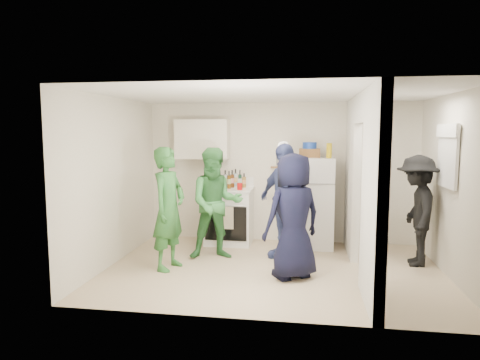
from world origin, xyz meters
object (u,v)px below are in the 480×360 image
stove (229,216)px  person_nook (417,210)px  wicker_basket (309,153)px  person_green_left (169,208)px  person_green_center (216,204)px  yellow_cup_stack_top (329,151)px  person_navy (293,216)px  blue_bowl (310,145)px  fridge (315,203)px  person_denim (284,201)px

stove → person_nook: 3.10m
wicker_basket → person_green_left: bearing=-142.1°
wicker_basket → person_green_center: size_ratio=0.20×
yellow_cup_stack_top → person_green_center: bearing=-155.4°
person_green_left → person_navy: bearing=-79.7°
blue_bowl → person_green_left: 2.68m
fridge → person_green_center: size_ratio=0.89×
yellow_cup_stack_top → person_green_center: 2.09m
blue_bowl → person_nook: size_ratio=0.15×
fridge → person_denim: person_denim is taller
person_green_left → person_nook: size_ratio=1.07×
stove → blue_bowl: bearing=0.8°
stove → person_green_center: 1.01m
wicker_basket → person_nook: (1.58, -0.83, -0.80)m
blue_bowl → yellow_cup_stack_top: blue_bowl is taller
person_green_center → fridge: bearing=14.7°
fridge → blue_bowl: bearing=153.4°
wicker_basket → fridge: bearing=-26.6°
person_green_left → person_nook: person_green_left is taller
yellow_cup_stack_top → person_nook: size_ratio=0.15×
blue_bowl → person_green_left: (-2.00, -1.56, -0.87)m
person_green_center → person_denim: bearing=-7.4°
blue_bowl → person_nook: 2.01m
wicker_basket → yellow_cup_stack_top: (0.32, -0.15, 0.05)m
fridge → blue_bowl: (-0.10, 0.05, 0.98)m
person_denim → person_nook: 1.97m
person_navy → person_green_left: bearing=-38.1°
blue_bowl → person_denim: (-0.38, -0.80, -0.85)m
stove → person_navy: person_navy is taller
stove → person_denim: person_denim is taller
wicker_basket → blue_bowl: (0.00, 0.00, 0.13)m
fridge → person_navy: size_ratio=0.91×
person_navy → person_nook: bearing=171.6°
stove → fridge: size_ratio=0.64×
person_green_left → person_nook: 3.66m
person_denim → person_green_center: bearing=-126.5°
stove → person_green_left: bearing=-111.6°
wicker_basket → person_navy: (-0.22, -1.69, -0.77)m
stove → yellow_cup_stack_top: (1.71, -0.13, 1.18)m
fridge → stove: bearing=178.8°
blue_bowl → person_green_center: (-1.44, -0.95, -0.88)m
person_green_center → blue_bowl: bearing=17.8°
person_denim → yellow_cup_stack_top: bearing=87.6°
fridge → yellow_cup_stack_top: bearing=-24.4°
fridge → wicker_basket: (-0.10, 0.05, 0.85)m
stove → fridge: fridge is taller
person_navy → person_nook: size_ratio=1.03×
fridge → person_green_left: bearing=-144.3°
stove → fridge: bearing=-1.2°
fridge → person_denim: 0.90m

